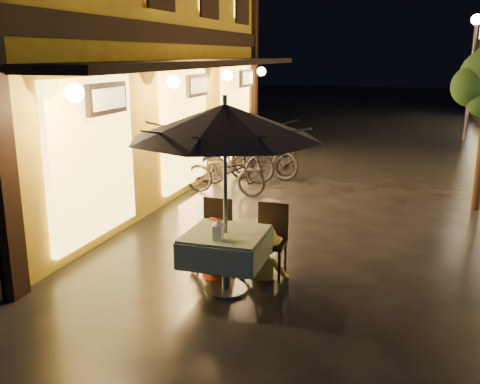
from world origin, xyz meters
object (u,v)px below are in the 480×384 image
(cafe_table, at_px, (226,247))
(bicycle_0, at_px, (225,173))
(patio_umbrella, at_px, (225,122))
(table_lantern, at_px, (218,228))
(person_yellow, at_px, (264,229))
(person_orange, at_px, (214,219))

(cafe_table, relative_size, bicycle_0, 0.55)
(patio_umbrella, bearing_deg, bicycle_0, 109.02)
(table_lantern, distance_m, person_yellow, 0.94)
(cafe_table, height_order, person_orange, person_orange)
(person_orange, height_order, bicycle_0, person_orange)
(cafe_table, xyz_separation_m, person_orange, (-0.34, 0.50, 0.19))
(bicycle_0, bearing_deg, cafe_table, -158.51)
(cafe_table, relative_size, person_yellow, 0.73)
(cafe_table, distance_m, table_lantern, 0.43)
(patio_umbrella, bearing_deg, table_lantern, -90.00)
(cafe_table, bearing_deg, bicycle_0, 109.02)
(person_yellow, bearing_deg, cafe_table, 40.00)
(cafe_table, xyz_separation_m, table_lantern, (0.00, -0.27, 0.33))
(cafe_table, height_order, bicycle_0, bicycle_0)
(patio_umbrella, bearing_deg, person_yellow, 59.81)
(cafe_table, xyz_separation_m, person_yellow, (0.34, 0.58, 0.09))
(patio_umbrella, distance_m, bicycle_0, 5.12)
(cafe_table, bearing_deg, patio_umbrella, 90.00)
(person_yellow, distance_m, bicycle_0, 4.44)
(bicycle_0, bearing_deg, patio_umbrella, -158.51)
(patio_umbrella, xyz_separation_m, table_lantern, (0.00, -0.27, -1.23))
(cafe_table, xyz_separation_m, bicycle_0, (-1.58, 4.58, -0.11))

